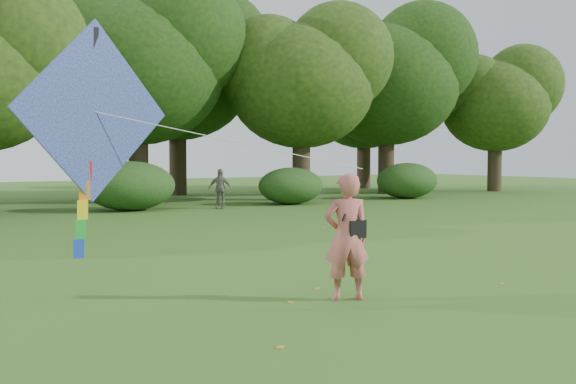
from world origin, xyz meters
TOP-DOWN VIEW (x-y plane):
  - ground at (0.00, 0.00)m, footprint 100.00×100.00m
  - man_kite_flyer at (-0.63, 0.16)m, footprint 0.80×0.68m
  - bystander_right at (6.33, 16.95)m, footprint 0.95×0.88m
  - crossbody_bag at (-0.52, 0.13)m, footprint 0.43×0.20m
  - flying_kite at (-3.95, 1.43)m, footprint 4.75×1.68m
  - tree_line at (1.67, 22.88)m, footprint 54.70×15.30m
  - shrub_band at (-0.72, 17.60)m, footprint 39.15×3.22m
  - fallen_leaves at (-2.38, 3.99)m, footprint 11.35×15.77m

SIDE VIEW (x-z plane):
  - ground at x=0.00m, z-range 0.00..0.00m
  - fallen_leaves at x=-2.38m, z-range 0.00..0.01m
  - bystander_right at x=6.33m, z-range 0.00..1.57m
  - shrub_band at x=-0.72m, z-range -0.08..1.79m
  - man_kite_flyer at x=-0.63m, z-range 0.00..1.86m
  - crossbody_bag at x=-0.52m, z-range 0.69..1.41m
  - flying_kite at x=-3.95m, z-range 1.07..4.26m
  - tree_line at x=1.67m, z-range 0.86..10.35m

